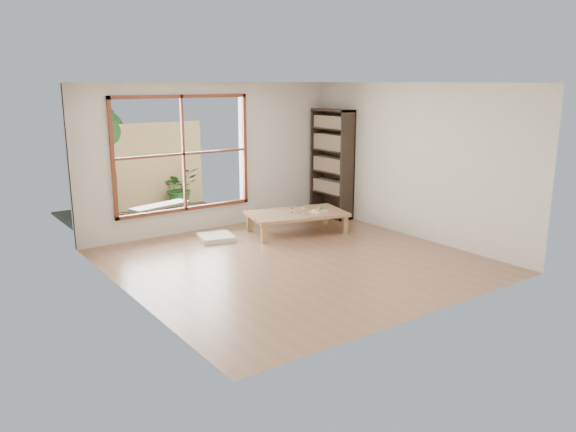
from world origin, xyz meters
The scene contains 15 objects.
ground centered at (0.00, 0.00, 0.00)m, with size 5.00×5.00×0.00m, color #956A4A.
low_table centered at (0.99, 1.27, 0.32)m, with size 1.86×1.31×0.37m.
floor_cushion centered at (-0.40, 1.70, 0.04)m, with size 0.55×0.55×0.08m, color beige.
bookshelf centered at (2.31, 1.90, 1.05)m, with size 0.34×0.94×2.10m, color #2E2319.
glass_tall centered at (0.97, 1.16, 0.44)m, with size 0.07×0.07×0.14m, color silver.
glass_mid centered at (1.08, 1.25, 0.42)m, with size 0.07×0.07×0.10m, color silver.
glass_short centered at (1.06, 1.36, 0.41)m, with size 0.06×0.06×0.08m, color silver.
glass_small centered at (0.91, 1.28, 0.41)m, with size 0.07×0.07×0.09m, color silver.
food_tray centered at (1.36, 1.09, 0.39)m, with size 0.32×0.25×0.09m.
deck centered at (-0.60, 3.56, 0.00)m, with size 2.80×2.00×0.05m, color #393129.
garden_bench centered at (-0.76, 3.17, 0.33)m, with size 1.21×0.62×0.37m.
bamboo_fence centered at (-0.60, 4.56, 0.90)m, with size 2.80×0.06×1.80m, color #DDB771.
shrub_right centered at (0.17, 4.30, 0.44)m, with size 0.75×0.65×0.83m, color #2D6324.
shrub_left centered at (-1.43, 4.09, 0.45)m, with size 0.47×0.38×0.85m, color #2D6324.
garden_tree centered at (-1.28, 4.86, 1.63)m, with size 1.04×0.85×2.22m.
Camera 1 is at (-4.74, -6.47, 2.62)m, focal length 35.00 mm.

